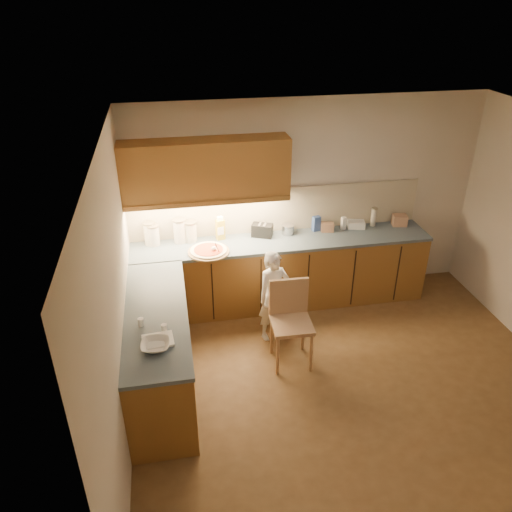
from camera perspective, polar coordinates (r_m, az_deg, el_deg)
name	(u,v)px	position (r m, az deg, el deg)	size (l,w,h in m)	color
room	(368,245)	(4.58, 12.69, 1.24)	(4.54, 4.50, 2.62)	brown
l_counter	(245,294)	(6.00, -1.24, -4.41)	(3.77, 2.62, 0.92)	brown
backsplash	(277,210)	(6.38, 2.47, 5.32)	(3.75, 0.02, 0.58)	#BDB092
upper_cabinets	(206,170)	(5.87, -5.77, 9.77)	(1.95, 0.36, 0.73)	brown
pizza_on_board	(209,251)	(5.96, -5.42, 0.58)	(0.50, 0.50, 0.20)	#A78453
child	(274,296)	(5.78, 2.05, -4.61)	(0.41, 0.27, 1.13)	silver
wooden_chair	(290,316)	(5.47, 3.95, -6.91)	(0.45, 0.45, 0.96)	tan
mixing_bowl	(156,346)	(4.52, -11.41, -10.00)	(0.26, 0.26, 0.06)	silver
canister_a	(150,233)	(6.21, -12.06, 2.55)	(0.15, 0.15, 0.29)	white
canister_b	(154,235)	(6.19, -11.63, 2.37)	(0.15, 0.15, 0.27)	silver
canister_c	(180,231)	(6.19, -8.70, 2.89)	(0.16, 0.16, 0.31)	silver
canister_d	(190,231)	(6.21, -7.50, 2.82)	(0.16, 0.16, 0.27)	silver
oil_jug	(220,229)	(6.22, -4.10, 3.11)	(0.12, 0.10, 0.31)	gold
toaster	(262,230)	(6.30, 0.72, 2.96)	(0.29, 0.24, 0.17)	black
steel_pot	(288,229)	(6.38, 3.65, 3.07)	(0.17, 0.17, 0.13)	#ABABB0
blue_box	(316,224)	(6.49, 6.90, 3.70)	(0.10, 0.07, 0.20)	#314E95
card_box_a	(327,227)	(6.51, 8.16, 3.29)	(0.16, 0.11, 0.11)	#996E52
white_bottle	(344,223)	(6.59, 9.97, 3.71)	(0.06, 0.06, 0.17)	white
flat_pack	(356,224)	(6.68, 11.36, 3.57)	(0.22, 0.15, 0.09)	silver
tall_jar	(374,217)	(6.75, 13.29, 4.41)	(0.08, 0.08, 0.25)	silver
card_box_b	(399,220)	(6.87, 16.08, 3.96)	(0.18, 0.14, 0.14)	tan
dough_cloth	(158,340)	(4.61, -11.16, -9.44)	(0.28, 0.22, 0.02)	white
spice_jar_a	(141,322)	(4.82, -13.03, -7.34)	(0.06, 0.06, 0.08)	white
spice_jar_b	(164,328)	(4.70, -10.46, -8.10)	(0.06, 0.06, 0.07)	white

